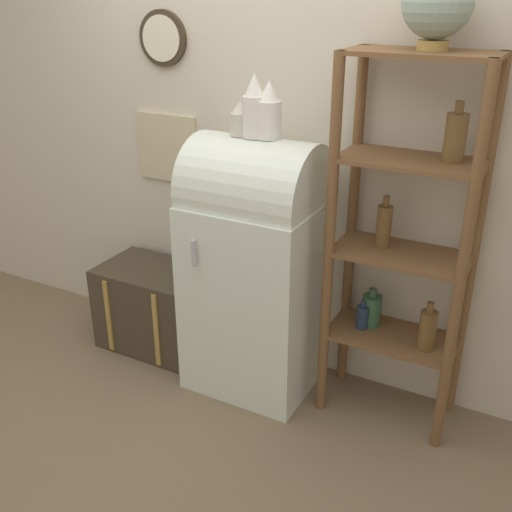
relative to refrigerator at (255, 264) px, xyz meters
The scene contains 9 objects.
ground_plane 0.76m from the refrigerator, 89.99° to the right, with size 12.00×12.00×0.00m, color #7A664C.
wall_back 0.71m from the refrigerator, 90.91° to the left, with size 7.00×0.09×2.70m.
refrigerator is the anchor object (origin of this frame).
suitcase_trunk 0.84m from the refrigerator, behind, with size 0.63×0.44×0.51m.
shelf_unit 0.78m from the refrigerator, ahead, with size 0.65×0.36×1.79m.
globe 1.47m from the refrigerator, ahead, with size 0.28×0.28×0.32m.
vase_left 0.74m from the refrigerator, behind, with size 0.10×0.10×0.16m.
vase_center 0.80m from the refrigerator, 164.61° to the left, with size 0.11×0.11×0.29m.
vase_right 0.79m from the refrigerator, 10.97° to the left, with size 0.12×0.12×0.27m.
Camera 1 is at (1.33, -2.21, 2.03)m, focal length 42.00 mm.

